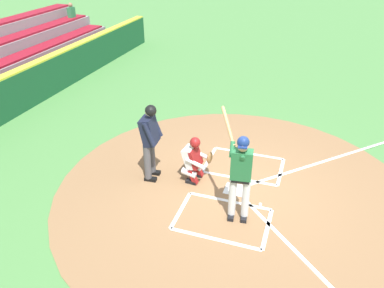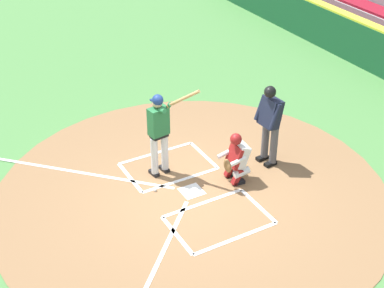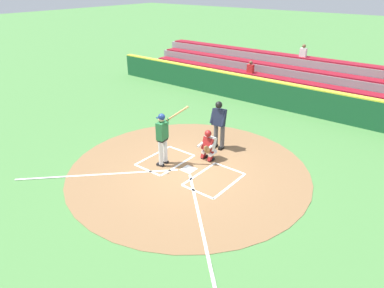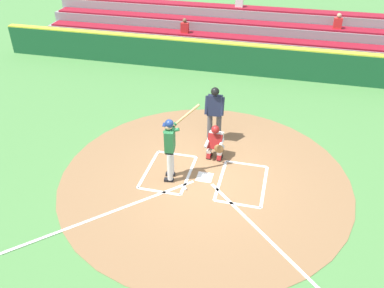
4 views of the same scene
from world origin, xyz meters
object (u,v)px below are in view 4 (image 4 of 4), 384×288
Objects in this scene: plate_umpire at (215,111)px; baseball at (186,189)px; batter at (170,145)px; catcher at (215,142)px.

baseball is at bearing 84.75° from plate_umpire.
catcher is (-0.98, -1.24, -0.51)m from batter.
catcher reaches higher than baseball.
plate_umpire reaches higher than baseball.
baseball is (-0.51, 0.39, -1.06)m from batter.
plate_umpire is 25.20× the size of baseball.
batter is 1.88× the size of catcher.
catcher is at bearing -128.42° from batter.
batter reaches higher than catcher.
plate_umpire is at bearing -76.40° from catcher.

